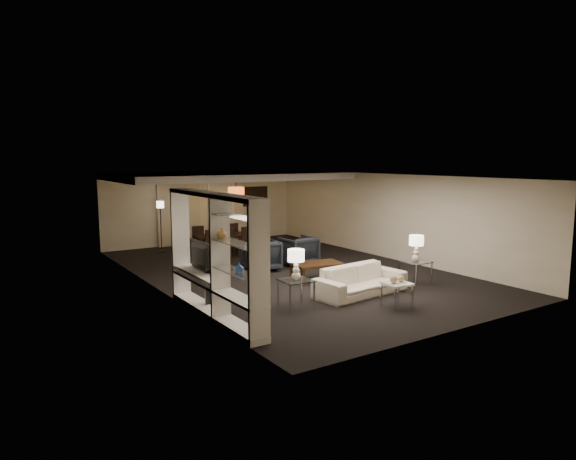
# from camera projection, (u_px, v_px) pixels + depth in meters

# --- Properties ---
(floor) EXTENTS (11.00, 11.00, 0.00)m
(floor) POSITION_uv_depth(u_px,v_px,m) (288.00, 271.00, 13.53)
(floor) COLOR black
(floor) RESTS_ON ground
(ceiling) EXTENTS (7.00, 11.00, 0.02)m
(ceiling) POSITION_uv_depth(u_px,v_px,m) (288.00, 176.00, 13.18)
(ceiling) COLOR silver
(ceiling) RESTS_ON ground
(wall_back) EXTENTS (7.00, 0.02, 2.50)m
(wall_back) POSITION_uv_depth(u_px,v_px,m) (202.00, 207.00, 17.92)
(wall_back) COLOR #C2B79C
(wall_back) RESTS_ON ground
(wall_front) EXTENTS (7.00, 0.02, 2.50)m
(wall_front) POSITION_uv_depth(u_px,v_px,m) (463.00, 259.00, 8.79)
(wall_front) COLOR #C2B79C
(wall_front) RESTS_ON ground
(wall_left) EXTENTS (0.02, 11.00, 2.50)m
(wall_left) POSITION_uv_depth(u_px,v_px,m) (157.00, 235.00, 11.47)
(wall_left) COLOR #C2B79C
(wall_left) RESTS_ON ground
(wall_right) EXTENTS (0.02, 11.00, 2.50)m
(wall_right) POSITION_uv_depth(u_px,v_px,m) (387.00, 216.00, 15.24)
(wall_right) COLOR #C2B79C
(wall_right) RESTS_ON ground
(ceiling_soffit) EXTENTS (7.00, 4.00, 0.20)m
(ceiling_soffit) POSITION_uv_depth(u_px,v_px,m) (227.00, 176.00, 16.10)
(ceiling_soffit) COLOR silver
(ceiling_soffit) RESTS_ON ceiling
(curtains) EXTENTS (1.50, 0.12, 2.40)m
(curtains) POSITION_uv_depth(u_px,v_px,m) (179.00, 210.00, 17.38)
(curtains) COLOR beige
(curtains) RESTS_ON wall_back
(door) EXTENTS (0.90, 0.05, 2.10)m
(door) POSITION_uv_depth(u_px,v_px,m) (221.00, 212.00, 18.30)
(door) COLOR silver
(door) RESTS_ON wall_back
(painting) EXTENTS (0.95, 0.04, 0.65)m
(painting) POSITION_uv_depth(u_px,v_px,m) (255.00, 196.00, 18.98)
(painting) COLOR #142D38
(painting) RESTS_ON wall_back
(media_unit) EXTENTS (0.38, 3.40, 2.35)m
(media_unit) POSITION_uv_depth(u_px,v_px,m) (214.00, 256.00, 9.42)
(media_unit) COLOR white
(media_unit) RESTS_ON wall_left
(pendant_light) EXTENTS (0.52, 0.52, 0.24)m
(pendant_light) POSITION_uv_depth(u_px,v_px,m) (236.00, 191.00, 16.33)
(pendant_light) COLOR #D8591E
(pendant_light) RESTS_ON ceiling_soffit
(sofa) EXTENTS (2.25, 1.06, 0.63)m
(sofa) POSITION_uv_depth(u_px,v_px,m) (361.00, 280.00, 11.19)
(sofa) COLOR beige
(sofa) RESTS_ON floor
(coffee_table) EXTENTS (1.27, 0.84, 0.43)m
(coffee_table) POSITION_uv_depth(u_px,v_px,m) (317.00, 272.00, 12.53)
(coffee_table) COLOR #311D0D
(coffee_table) RESTS_ON floor
(armchair_left) EXTENTS (0.94, 0.96, 0.81)m
(armchair_left) POSITION_uv_depth(u_px,v_px,m) (261.00, 255.00, 13.59)
(armchair_left) COLOR black
(armchair_left) RESTS_ON floor
(armchair_right) EXTENTS (0.89, 0.91, 0.81)m
(armchair_right) POSITION_uv_depth(u_px,v_px,m) (298.00, 251.00, 14.24)
(armchair_right) COLOR black
(armchair_right) RESTS_ON floor
(side_table_left) EXTENTS (0.65, 0.65, 0.56)m
(side_table_left) POSITION_uv_depth(u_px,v_px,m) (296.00, 293.00, 10.27)
(side_table_left) COLOR white
(side_table_left) RESTS_ON floor
(side_table_right) EXTENTS (0.61, 0.61, 0.56)m
(side_table_right) POSITION_uv_depth(u_px,v_px,m) (415.00, 273.00, 12.11)
(side_table_right) COLOR white
(side_table_right) RESTS_ON floor
(table_lamp_left) EXTENTS (0.37, 0.37, 0.62)m
(table_lamp_left) POSITION_uv_depth(u_px,v_px,m) (296.00, 265.00, 10.19)
(table_lamp_left) COLOR white
(table_lamp_left) RESTS_ON side_table_left
(table_lamp_right) EXTENTS (0.37, 0.37, 0.62)m
(table_lamp_right) POSITION_uv_depth(u_px,v_px,m) (416.00, 248.00, 12.02)
(table_lamp_right) COLOR beige
(table_lamp_right) RESTS_ON side_table_right
(marble_table) EXTENTS (0.54, 0.54, 0.50)m
(marble_table) POSITION_uv_depth(u_px,v_px,m) (397.00, 295.00, 10.28)
(marble_table) COLOR white
(marble_table) RESTS_ON floor
(gold_gourd_a) EXTENTS (0.16, 0.16, 0.16)m
(gold_gourd_a) POSITION_uv_depth(u_px,v_px,m) (394.00, 279.00, 10.18)
(gold_gourd_a) COLOR tan
(gold_gourd_a) RESTS_ON marble_table
(gold_gourd_b) EXTENTS (0.14, 0.14, 0.14)m
(gold_gourd_b) POSITION_uv_depth(u_px,v_px,m) (401.00, 279.00, 10.29)
(gold_gourd_b) COLOR tan
(gold_gourd_b) RESTS_ON marble_table
(television) EXTENTS (1.00, 0.13, 0.57)m
(television) POSITION_uv_depth(u_px,v_px,m) (197.00, 256.00, 10.16)
(television) COLOR black
(television) RESTS_ON media_unit
(vase_blue) EXTENTS (0.16, 0.16, 0.17)m
(vase_blue) POSITION_uv_depth(u_px,v_px,m) (239.00, 268.00, 8.61)
(vase_blue) COLOR #224993
(vase_blue) RESTS_ON media_unit
(vase_amber) EXTENTS (0.17, 0.17, 0.18)m
(vase_amber) POSITION_uv_depth(u_px,v_px,m) (222.00, 233.00, 9.06)
(vase_amber) COLOR #D49246
(vase_amber) RESTS_ON media_unit
(floor_speaker) EXTENTS (0.12, 0.12, 0.94)m
(floor_speaker) POSITION_uv_depth(u_px,v_px,m) (208.00, 286.00, 10.05)
(floor_speaker) COLOR black
(floor_speaker) RESTS_ON floor
(dining_table) EXTENTS (1.71, 1.05, 0.57)m
(dining_table) POSITION_uv_depth(u_px,v_px,m) (223.00, 244.00, 16.05)
(dining_table) COLOR black
(dining_table) RESTS_ON floor
(chair_nl) EXTENTS (0.41, 0.41, 0.85)m
(chair_nl) POSITION_uv_depth(u_px,v_px,m) (214.00, 244.00, 15.17)
(chair_nl) COLOR black
(chair_nl) RESTS_ON floor
(chair_nm) EXTENTS (0.43, 0.43, 0.85)m
(chair_nm) POSITION_uv_depth(u_px,v_px,m) (232.00, 243.00, 15.49)
(chair_nm) COLOR black
(chair_nm) RESTS_ON floor
(chair_nr) EXTENTS (0.40, 0.40, 0.85)m
(chair_nr) POSITION_uv_depth(u_px,v_px,m) (249.00, 241.00, 15.82)
(chair_nr) COLOR black
(chair_nr) RESTS_ON floor
(chair_fl) EXTENTS (0.42, 0.42, 0.85)m
(chair_fl) POSITION_uv_depth(u_px,v_px,m) (196.00, 239.00, 16.25)
(chair_fl) COLOR black
(chair_fl) RESTS_ON floor
(chair_fm) EXTENTS (0.40, 0.40, 0.85)m
(chair_fm) POSITION_uv_depth(u_px,v_px,m) (214.00, 237.00, 16.57)
(chair_fm) COLOR black
(chair_fm) RESTS_ON floor
(chair_fr) EXTENTS (0.42, 0.42, 0.85)m
(chair_fr) POSITION_uv_depth(u_px,v_px,m) (230.00, 236.00, 16.90)
(chair_fr) COLOR black
(chair_fr) RESTS_ON floor
(floor_lamp) EXTENTS (0.29, 0.29, 1.60)m
(floor_lamp) POSITION_uv_depth(u_px,v_px,m) (161.00, 226.00, 16.33)
(floor_lamp) COLOR black
(floor_lamp) RESTS_ON floor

